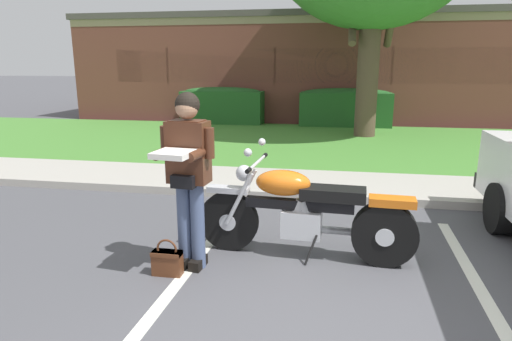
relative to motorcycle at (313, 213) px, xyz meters
The scene contains 12 objects.
ground_plane 1.25m from the motorcycle, 80.28° to the right, with size 140.00×140.00×0.00m, color #4C4C51.
curb_strip 2.02m from the motorcycle, 84.36° to the left, with size 60.00×0.20×0.12m, color #ADA89E.
concrete_walk 2.86m from the motorcycle, 86.06° to the left, with size 60.00×1.50×0.08m, color #ADA89E.
grass_lawn 6.79m from the motorcycle, 88.36° to the left, with size 60.00×6.42×0.06m, color #478433.
stall_stripe_0 1.58m from the motorcycle, 141.63° to the right, with size 0.12×4.40×0.01m, color silver.
stall_stripe_1 1.83m from the motorcycle, 31.92° to the right, with size 0.12×4.40×0.01m, color silver.
motorcycle is the anchor object (origin of this frame).
rider_person 1.34m from the motorcycle, 159.31° to the right, with size 0.53×0.60×1.70m.
handbag 1.51m from the motorcycle, 154.20° to the right, with size 0.28×0.13×0.36m.
hedge_left 10.51m from the motorcycle, 109.39° to the left, with size 2.68×0.90×1.24m.
hedge_center_left 9.93m from the motorcycle, 87.10° to the left, with size 2.83×0.90×1.24m.
brick_building 16.29m from the motorcycle, 83.26° to the left, with size 22.12×11.56×3.68m.
Camera 1 is at (-0.02, -3.11, 1.94)m, focal length 30.71 mm.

